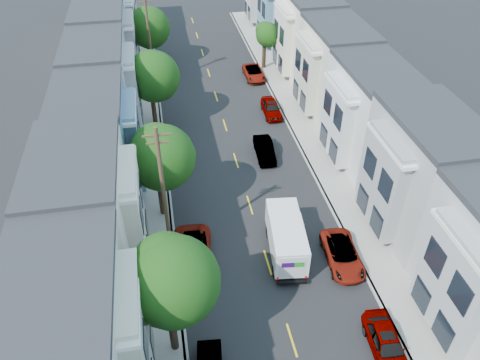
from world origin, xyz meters
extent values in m
plane|color=black|center=(0.00, 0.00, 0.00)|extent=(160.00, 160.00, 0.00)
cube|color=black|center=(0.00, 15.00, 0.01)|extent=(12.00, 70.00, 0.02)
cube|color=gray|center=(-6.05, 15.00, 0.07)|extent=(0.30, 70.00, 0.15)
cube|color=gray|center=(6.05, 15.00, 0.07)|extent=(0.30, 70.00, 0.15)
cube|color=gray|center=(-7.35, 15.00, 0.07)|extent=(2.60, 70.00, 0.15)
cube|color=gray|center=(7.35, 15.00, 0.07)|extent=(2.60, 70.00, 0.15)
cube|color=gold|center=(0.00, 15.00, 0.00)|extent=(0.12, 70.00, 0.01)
cube|color=silver|center=(-11.15, 15.00, 0.00)|extent=(5.00, 70.00, 8.50)
cube|color=silver|center=(11.15, 15.00, 0.00)|extent=(5.00, 70.00, 8.50)
cylinder|color=black|center=(-6.60, -5.26, 2.01)|extent=(0.44, 0.44, 4.02)
sphere|color=#203E0F|center=(-6.30, -5.26, 5.67)|extent=(4.70, 4.70, 4.70)
cylinder|color=black|center=(-6.60, 6.24, 1.74)|extent=(0.44, 0.44, 3.49)
sphere|color=#203E0F|center=(-6.30, 6.24, 5.13)|extent=(4.70, 4.70, 4.70)
cylinder|color=black|center=(-6.60, 19.39, 1.69)|extent=(0.44, 0.44, 3.37)
sphere|color=#203E0F|center=(-6.30, 19.39, 5.02)|extent=(4.70, 4.70, 4.70)
cylinder|color=black|center=(-6.60, 33.08, 1.51)|extent=(0.44, 0.44, 3.01)
sphere|color=#203E0F|center=(-6.30, 33.08, 4.66)|extent=(4.70, 4.70, 4.70)
cylinder|color=black|center=(6.60, 30.02, 1.53)|extent=(0.44, 0.44, 3.06)
sphere|color=#203E0F|center=(6.90, 30.02, 4.04)|extent=(2.79, 2.79, 2.79)
cylinder|color=#42301E|center=(-6.30, 2.00, 5.00)|extent=(0.26, 0.26, 10.00)
cube|color=#42301E|center=(-6.30, 2.00, 9.60)|extent=(1.60, 0.12, 0.12)
cylinder|color=#42301E|center=(-6.30, 28.00, 5.00)|extent=(0.26, 0.26, 10.00)
cube|color=silver|center=(1.35, -0.21, 1.67)|extent=(2.14, 3.84, 2.10)
cube|color=silver|center=(1.35, 2.60, 1.58)|extent=(2.14, 1.79, 1.93)
cube|color=black|center=(1.35, 0.60, 0.51)|extent=(1.97, 5.52, 0.21)
cube|color=#2D0A51|center=(1.04, -2.13, 1.92)|extent=(0.80, 0.04, 0.39)
cube|color=#198C1E|center=(1.76, -2.13, 1.92)|extent=(0.63, 0.04, 0.39)
cylinder|color=black|center=(0.39, -1.26, 0.40)|extent=(0.25, 0.80, 0.80)
cylinder|color=black|center=(2.32, -1.26, 0.40)|extent=(0.25, 0.80, 0.80)
cylinder|color=black|center=(0.39, 2.34, 0.40)|extent=(0.25, 0.80, 0.80)
cylinder|color=black|center=(2.32, 2.34, 0.40)|extent=(0.25, 0.80, 0.80)
imported|color=black|center=(2.58, 12.20, 0.68)|extent=(1.64, 4.16, 1.37)
imported|color=#A6A6A6|center=(-4.90, 0.82, 0.77)|extent=(2.93, 5.69, 1.54)
imported|color=#60130D|center=(-4.90, 12.72, 0.69)|extent=(1.73, 4.20, 1.37)
imported|color=#606060|center=(4.90, -7.65, 0.73)|extent=(2.06, 4.62, 1.46)
imported|color=silver|center=(4.90, -0.81, 0.65)|extent=(2.50, 4.82, 1.30)
imported|color=black|center=(4.90, 19.25, 0.70)|extent=(1.78, 4.38, 1.41)
imported|color=black|center=(4.90, 27.65, 0.61)|extent=(2.09, 4.44, 1.23)
camera|label=1|loc=(-5.78, -20.66, 23.73)|focal=35.00mm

